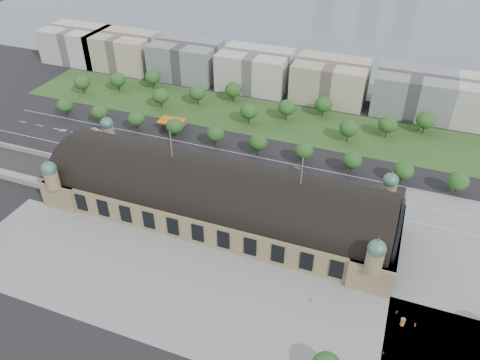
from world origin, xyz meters
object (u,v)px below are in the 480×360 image
(parked_car_3, at_px, (131,159))
(advertising_column, at_px, (403,322))
(traffic_car_3, at_px, (193,158))
(parked_car_4, at_px, (155,164))
(traffic_car_4, at_px, (240,176))
(pedestrian_2, at_px, (397,312))
(pedestrian_1, at_px, (383,353))
(parked_car_6, at_px, (169,169))
(parked_car_0, at_px, (117,158))
(parked_car_1, at_px, (101,155))
(traffic_car_0, at_px, (63,130))
(parked_car_2, at_px, (143,166))
(parked_car_5, at_px, (201,174))
(pedestrian_0, at_px, (311,301))
(traffic_car_1, at_px, (95,129))
(bus_east, at_px, (291,184))
(bus_west, at_px, (193,168))
(traffic_car_6, at_px, (399,204))
(pedestrian_5, at_px, (415,325))
(bus_mid, at_px, (246,178))
(traffic_car_5, at_px, (296,168))
(petrol_station, at_px, (176,122))

(parked_car_3, distance_m, advertising_column, 150.05)
(traffic_car_3, relative_size, parked_car_4, 1.04)
(traffic_car_4, relative_size, pedestrian_2, 2.37)
(pedestrian_1, bearing_deg, parked_car_6, 102.84)
(parked_car_0, relative_size, pedestrian_2, 2.42)
(traffic_car_4, xyz_separation_m, parked_car_1, (-74.02, -8.04, 0.02))
(traffic_car_0, distance_m, parked_car_2, 63.50)
(parked_car_5, height_order, pedestrian_0, pedestrian_0)
(traffic_car_1, xyz_separation_m, pedestrian_0, (143.81, -76.90, 0.04))
(parked_car_0, distance_m, bus_east, 90.62)
(parked_car_2, xyz_separation_m, bus_west, (24.54, 6.00, 1.14))
(traffic_car_3, height_order, pedestrian_2, pedestrian_2)
(traffic_car_3, height_order, traffic_car_6, traffic_car_3)
(parked_car_0, xyz_separation_m, pedestrian_5, (150.57, -53.38, 0.05))
(parked_car_0, xyz_separation_m, parked_car_4, (21.67, 1.61, 0.05))
(bus_mid, bearing_deg, parked_car_2, 103.80)
(traffic_car_5, height_order, bus_mid, bus_mid)
(parked_car_3, bearing_deg, traffic_car_5, 85.02)
(petrol_station, xyz_separation_m, advertising_column, (133.91, -96.52, -1.34))
(bus_east, bearing_deg, parked_car_5, 98.47)
(petrol_station, relative_size, traffic_car_6, 3.03)
(traffic_car_5, distance_m, parked_car_5, 47.28)
(traffic_car_3, relative_size, pedestrian_0, 3.04)
(parked_car_5, bearing_deg, parked_car_2, -111.62)
(traffic_car_3, height_order, traffic_car_5, traffic_car_3)
(traffic_car_6, distance_m, advertising_column, 66.82)
(parked_car_2, bearing_deg, parked_car_4, 96.40)
(traffic_car_4, relative_size, parked_car_6, 0.83)
(traffic_car_6, distance_m, pedestrian_1, 80.16)
(parked_car_3, relative_size, bus_mid, 0.43)
(parked_car_2, relative_size, pedestrian_5, 3.03)
(traffic_car_6, bearing_deg, pedestrian_1, -0.25)
(pedestrian_2, bearing_deg, bus_east, 6.75)
(traffic_car_3, relative_size, pedestrian_1, 3.15)
(parked_car_5, relative_size, pedestrian_2, 2.81)
(parked_car_0, bearing_deg, bus_mid, 69.29)
(parked_car_2, bearing_deg, parked_car_0, -130.73)
(traffic_car_4, relative_size, bus_mid, 0.43)
(parked_car_3, relative_size, pedestrian_5, 2.77)
(petrol_station, height_order, parked_car_6, petrol_station)
(traffic_car_1, xyz_separation_m, pedestrian_5, (178.62, -74.35, 0.01))
(parked_car_4, bearing_deg, traffic_car_3, 99.38)
(traffic_car_1, distance_m, advertising_column, 190.16)
(traffic_car_0, xyz_separation_m, parked_car_0, (44.48, -13.80, 0.01))
(advertising_column, xyz_separation_m, pedestrian_5, (4.09, 1.13, -0.79))
(traffic_car_1, xyz_separation_m, advertising_column, (174.53, -75.49, 0.80))
(bus_west, height_order, bus_east, bus_west)
(parked_car_5, height_order, advertising_column, advertising_column)
(traffic_car_0, xyz_separation_m, advertising_column, (190.97, -68.32, 0.86))
(parked_car_1, bearing_deg, traffic_car_4, 61.38)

